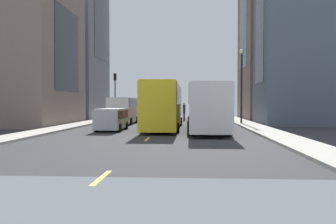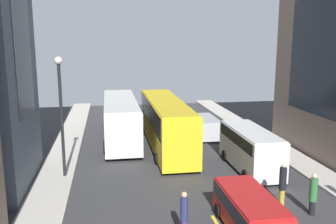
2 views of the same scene
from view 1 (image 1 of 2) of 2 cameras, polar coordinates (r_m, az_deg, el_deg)
name	(u,v)px [view 1 (image 1 of 2)]	position (r m, az deg, el deg)	size (l,w,h in m)	color
ground_plane	(162,127)	(30.89, -0.99, -2.39)	(41.72, 41.72, 0.00)	#333335
sidewalk_west	(253,126)	(31.25, 13.49, -2.25)	(2.06, 44.00, 0.15)	#B2ADA3
sidewalk_east	(73,126)	(32.46, -14.92, -2.12)	(2.06, 44.00, 0.15)	#B2ADA3
lane_stripe_0	(173,117)	(51.82, 0.87, -0.82)	(0.16, 2.00, 0.01)	yellow
lane_stripe_1	(169,121)	(41.34, 0.17, -1.40)	(0.16, 2.00, 0.01)	yellow
lane_stripe_2	(162,127)	(30.89, -0.99, -2.38)	(0.16, 2.00, 0.01)	yellow
lane_stripe_3	(147,139)	(20.47, -3.35, -4.36)	(0.16, 2.00, 0.01)	yellow
lane_stripe_4	(101,178)	(10.24, -10.59, -10.30)	(0.16, 2.00, 0.01)	yellow
building_west_0	(271,5)	(47.96, 16.11, 16.14)	(6.79, 10.69, 28.54)	#7A665B
building_west_1	(300,31)	(36.79, 20.38, 12.08)	(7.65, 7.15, 17.83)	#4C5666
building_east_1	(18,51)	(36.98, -22.90, 9.01)	(9.65, 11.49, 14.01)	#7A665B
city_bus_white	(207,104)	(26.11, 6.23, 1.30)	(2.81, 11.73, 3.35)	silver
streetcar_yellow	(164,102)	(28.73, -0.62, 1.55)	(2.70, 12.75, 3.59)	yellow
delivery_van_white	(123,109)	(35.17, -7.13, 0.54)	(2.25, 6.17, 2.58)	white
car_red_0	(160,112)	(41.97, -1.37, -0.02)	(2.06, 4.58, 1.66)	red
car_silver_1	(112,118)	(27.05, -8.99, -0.90)	(1.93, 4.32, 1.65)	#B7BABF
pedestrian_crossing_mid	(184,111)	(42.08, 2.60, 0.19)	(0.31, 0.31, 2.10)	#593372
pedestrian_crossing_near	(135,111)	(40.19, -5.23, 0.15)	(0.36, 0.36, 2.18)	gold
pedestrian_waiting_curb	(139,110)	(45.19, -4.71, 0.28)	(0.29, 0.29, 2.09)	maroon
pedestrian_walking_far	(129,112)	(41.51, -6.26, 0.08)	(0.36, 0.36, 2.04)	black
traffic_light_near_corner	(115,87)	(46.39, -8.46, 3.99)	(0.32, 0.44, 5.71)	black
streetlamp_near	(242,78)	(34.59, 11.68, 5.36)	(0.44, 0.44, 7.00)	black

